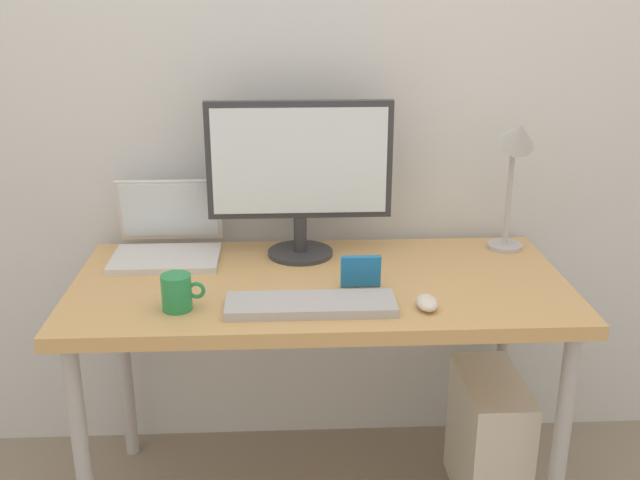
# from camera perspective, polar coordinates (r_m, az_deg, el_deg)

# --- Properties ---
(back_wall) EXTENTS (4.40, 0.04, 2.60)m
(back_wall) POSITION_cam_1_polar(r_m,az_deg,el_deg) (2.36, -0.48, 13.24)
(back_wall) COLOR silver
(back_wall) RESTS_ON ground_plane
(desk) EXTENTS (1.40, 0.67, 0.74)m
(desk) POSITION_cam_1_polar(r_m,az_deg,el_deg) (2.14, 0.00, -4.73)
(desk) COLOR tan
(desk) RESTS_ON ground_plane
(monitor) EXTENTS (0.55, 0.20, 0.48)m
(monitor) POSITION_cam_1_polar(r_m,az_deg,el_deg) (2.22, -1.57, 5.39)
(monitor) COLOR #333338
(monitor) RESTS_ON desk
(laptop) EXTENTS (0.32, 0.28, 0.22)m
(laptop) POSITION_cam_1_polar(r_m,az_deg,el_deg) (2.33, -11.58, 0.17)
(laptop) COLOR silver
(laptop) RESTS_ON desk
(desk_lamp) EXTENTS (0.11, 0.16, 0.44)m
(desk_lamp) POSITION_cam_1_polar(r_m,az_deg,el_deg) (2.32, 14.74, 6.29)
(desk_lamp) COLOR #B2B2B7
(desk_lamp) RESTS_ON desk
(keyboard) EXTENTS (0.44, 0.14, 0.02)m
(keyboard) POSITION_cam_1_polar(r_m,az_deg,el_deg) (1.93, -0.71, -4.96)
(keyboard) COLOR #B2B2B7
(keyboard) RESTS_ON desk
(mouse) EXTENTS (0.06, 0.09, 0.03)m
(mouse) POSITION_cam_1_polar(r_m,az_deg,el_deg) (1.95, 8.17, -4.76)
(mouse) COLOR silver
(mouse) RESTS_ON desk
(coffee_mug) EXTENTS (0.11, 0.08, 0.10)m
(coffee_mug) POSITION_cam_1_polar(r_m,az_deg,el_deg) (1.95, -10.85, -3.94)
(coffee_mug) COLOR #268C4C
(coffee_mug) RESTS_ON desk
(photo_frame) EXTENTS (0.11, 0.03, 0.09)m
(photo_frame) POSITION_cam_1_polar(r_m,az_deg,el_deg) (2.05, 3.13, -2.39)
(photo_frame) COLOR #1E72BF
(photo_frame) RESTS_ON desk
(computer_tower) EXTENTS (0.18, 0.36, 0.42)m
(computer_tower) POSITION_cam_1_polar(r_m,az_deg,el_deg) (2.43, 12.71, -14.66)
(computer_tower) COLOR silver
(computer_tower) RESTS_ON ground_plane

